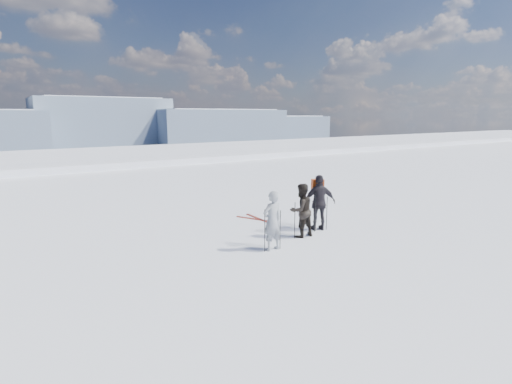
% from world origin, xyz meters
% --- Properties ---
extents(lake_basin, '(820.00, 820.00, 71.62)m').
position_xyz_m(lake_basin, '(0.00, 30.00, -6.50)').
color(lake_basin, white).
rests_on(lake_basin, ground).
extents(far_mountain_range, '(770.00, 110.00, 53.00)m').
position_xyz_m(far_mountain_range, '(29.60, 454.78, -7.19)').
color(far_mountain_range, slate).
rests_on(far_mountain_range, ground).
extents(skier_grey, '(0.67, 0.46, 1.76)m').
position_xyz_m(skier_grey, '(-2.43, 1.85, 0.88)').
color(skier_grey, gray).
rests_on(skier_grey, ground).
extents(skier_dark, '(0.85, 0.66, 1.75)m').
position_xyz_m(skier_dark, '(-0.89, 2.40, 0.87)').
color(skier_dark, black).
rests_on(skier_dark, ground).
extents(skier_pack, '(1.21, 0.89, 1.91)m').
position_xyz_m(skier_pack, '(0.13, 2.65, 0.96)').
color(skier_pack, black).
rests_on(skier_pack, ground).
extents(backpack, '(0.47, 0.38, 0.52)m').
position_xyz_m(backpack, '(0.23, 2.87, 2.17)').
color(backpack, '#BC4011').
rests_on(backpack, skier_pack).
extents(ski_poles, '(3.09, 0.79, 1.33)m').
position_xyz_m(ski_poles, '(-1.07, 2.23, 0.61)').
color(ski_poles, black).
rests_on(ski_poles, ground).
extents(skis_loose, '(0.83, 1.70, 0.03)m').
position_xyz_m(skis_loose, '(-0.84, 4.98, 0.01)').
color(skis_loose, black).
rests_on(skis_loose, ground).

